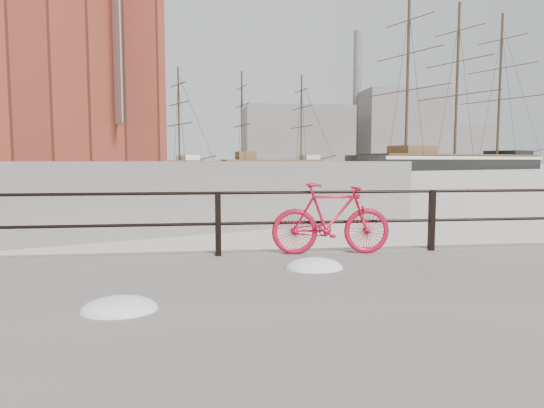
{
  "coord_description": "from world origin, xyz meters",
  "views": [
    {
      "loc": [
        -7.14,
        -7.65,
        1.83
      ],
      "look_at": [
        -5.94,
        1.5,
        1.0
      ],
      "focal_mm": 32.0,
      "sensor_mm": 36.0,
      "label": 1
    }
  ],
  "objects_px": {
    "bicycle": "(331,219)",
    "schooner_left": "(149,171)",
    "barque_black": "(454,170)",
    "schooner_mid": "(272,170)",
    "workboat_far": "(9,178)"
  },
  "relations": [
    {
      "from": "schooner_mid",
      "to": "workboat_far",
      "type": "distance_m",
      "value": 49.6
    },
    {
      "from": "schooner_mid",
      "to": "schooner_left",
      "type": "xyz_separation_m",
      "value": [
        -21.91,
        -9.1,
        0.0
      ]
    },
    {
      "from": "barque_black",
      "to": "workboat_far",
      "type": "distance_m",
      "value": 78.29
    },
    {
      "from": "bicycle",
      "to": "workboat_far",
      "type": "height_order",
      "value": "workboat_far"
    },
    {
      "from": "bicycle",
      "to": "schooner_left",
      "type": "distance_m",
      "value": 75.92
    },
    {
      "from": "schooner_mid",
      "to": "workboat_far",
      "type": "height_order",
      "value": "schooner_mid"
    },
    {
      "from": "schooner_left",
      "to": "schooner_mid",
      "type": "bearing_deg",
      "value": -2.71
    },
    {
      "from": "barque_black",
      "to": "bicycle",
      "type": "bearing_deg",
      "value": -142.48
    },
    {
      "from": "bicycle",
      "to": "schooner_mid",
      "type": "bearing_deg",
      "value": 86.58
    },
    {
      "from": "barque_black",
      "to": "schooner_mid",
      "type": "relative_size",
      "value": 2.27
    },
    {
      "from": "bicycle",
      "to": "schooner_mid",
      "type": "xyz_separation_m",
      "value": [
        10.15,
        84.1,
        -0.91
      ]
    },
    {
      "from": "bicycle",
      "to": "schooner_left",
      "type": "bearing_deg",
      "value": 102.37
    },
    {
      "from": "bicycle",
      "to": "barque_black",
      "type": "height_order",
      "value": "barque_black"
    },
    {
      "from": "barque_black",
      "to": "workboat_far",
      "type": "xyz_separation_m",
      "value": [
        -69.37,
        -36.29,
        0.0
      ]
    },
    {
      "from": "barque_black",
      "to": "schooner_mid",
      "type": "distance_m",
      "value": 36.37
    }
  ]
}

